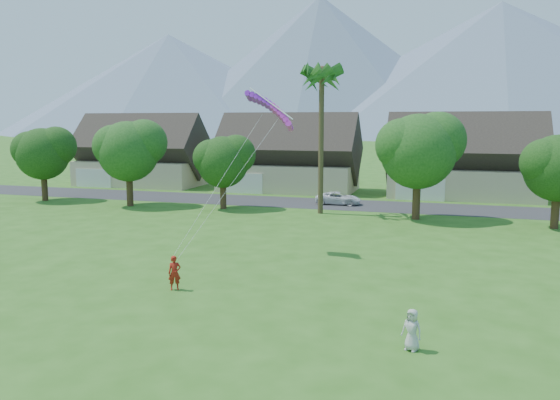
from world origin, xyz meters
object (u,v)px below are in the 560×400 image
at_px(kite_flyer, 175,273).
at_px(parafoil_kite, 272,107).
at_px(parked_car, 338,198).
at_px(watcher, 412,330).

height_order(kite_flyer, parafoil_kite, parafoil_kite).
bearing_deg(kite_flyer, parked_car, 55.04).
height_order(parked_car, parafoil_kite, parafoil_kite).
bearing_deg(parafoil_kite, watcher, -48.92).
bearing_deg(watcher, parafoil_kite, 147.82).
xyz_separation_m(watcher, parafoil_kite, (-9.06, 12.60, 7.94)).
bearing_deg(parked_car, parafoil_kite, 177.83).
xyz_separation_m(watcher, parked_car, (-8.75, 32.27, -0.14)).
relative_size(kite_flyer, watcher, 1.11).
distance_m(watcher, parafoil_kite, 17.43).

